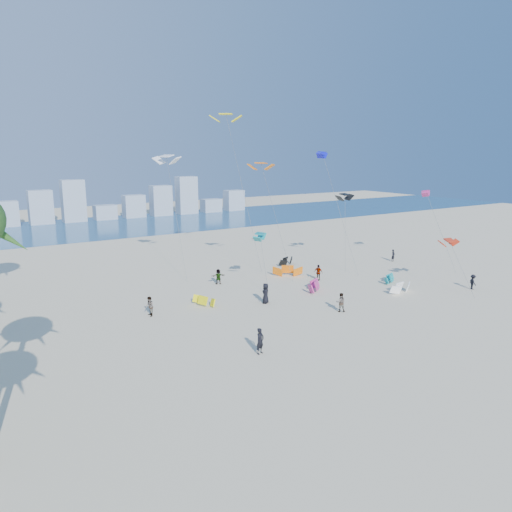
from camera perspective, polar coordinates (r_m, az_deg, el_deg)
ground at (r=32.67m, az=10.97°, el=-13.34°), size 220.00×220.00×0.00m
ocean at (r=96.45m, az=-19.76°, el=3.02°), size 220.00×220.00×0.00m
kitesurfer_near at (r=34.79m, az=0.48°, el=-9.82°), size 0.79×0.64×1.87m
kitesurfer_mid at (r=44.18m, az=9.78°, el=-5.31°), size 1.05×1.01×1.71m
kitesurfers_far at (r=49.94m, az=4.00°, el=-3.14°), size 34.94×16.82×1.91m
grounded_kites at (r=53.13m, az=6.58°, el=-2.68°), size 23.17×17.71×1.09m
flying_kites at (r=56.08m, az=2.84°, el=10.12°), size 31.45×27.20×18.60m
distant_skyline at (r=105.56m, az=-21.74°, el=5.28°), size 85.00×3.00×8.40m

